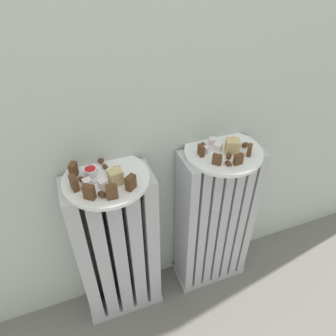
% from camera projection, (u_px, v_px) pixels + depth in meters
% --- Properties ---
extents(radiator_left, '(0.29, 0.13, 0.66)m').
position_uv_depth(radiator_left, '(118.00, 251.00, 1.13)').
color(radiator_left, '#B2B2B7').
rests_on(radiator_left, ground_plane).
extents(radiator_right, '(0.29, 0.13, 0.66)m').
position_uv_depth(radiator_right, '(214.00, 222.00, 1.24)').
color(radiator_right, '#B2B2B7').
rests_on(radiator_right, ground_plane).
extents(plate_left, '(0.26, 0.26, 0.01)m').
position_uv_depth(plate_left, '(106.00, 179.00, 0.92)').
color(plate_left, white).
rests_on(plate_left, radiator_left).
extents(plate_right, '(0.26, 0.26, 0.01)m').
position_uv_depth(plate_right, '(223.00, 152.00, 1.03)').
color(plate_right, white).
rests_on(plate_right, radiator_right).
extents(dark_cake_slice_left_0, '(0.03, 0.03, 0.04)m').
position_uv_depth(dark_cake_slice_left_0, '(73.00, 170.00, 0.91)').
color(dark_cake_slice_left_0, '#56351E').
rests_on(dark_cake_slice_left_0, plate_left).
extents(dark_cake_slice_left_1, '(0.02, 0.03, 0.04)m').
position_uv_depth(dark_cake_slice_left_1, '(74.00, 183.00, 0.86)').
color(dark_cake_slice_left_1, '#56351E').
rests_on(dark_cake_slice_left_1, plate_left).
extents(dark_cake_slice_left_2, '(0.03, 0.03, 0.04)m').
position_uv_depth(dark_cake_slice_left_2, '(89.00, 192.00, 0.84)').
color(dark_cake_slice_left_2, '#56351E').
rests_on(dark_cake_slice_left_2, plate_left).
extents(dark_cake_slice_left_3, '(0.03, 0.02, 0.04)m').
position_uv_depth(dark_cake_slice_left_3, '(112.00, 192.00, 0.84)').
color(dark_cake_slice_left_3, '#56351E').
rests_on(dark_cake_slice_left_3, plate_left).
extents(dark_cake_slice_left_4, '(0.03, 0.03, 0.04)m').
position_uv_depth(dark_cake_slice_left_4, '(131.00, 183.00, 0.87)').
color(dark_cake_slice_left_4, '#56351E').
rests_on(dark_cake_slice_left_4, plate_left).
extents(marble_cake_slice_left_0, '(0.04, 0.04, 0.04)m').
position_uv_depth(marble_cake_slice_left_0, '(116.00, 177.00, 0.88)').
color(marble_cake_slice_left_0, tan).
rests_on(marble_cake_slice_left_0, plate_left).
extents(turkish_delight_left_0, '(0.02, 0.02, 0.02)m').
position_uv_depth(turkish_delight_left_0, '(117.00, 166.00, 0.94)').
color(turkish_delight_left_0, white).
rests_on(turkish_delight_left_0, plate_left).
extents(turkish_delight_left_1, '(0.03, 0.03, 0.02)m').
position_uv_depth(turkish_delight_left_1, '(87.00, 183.00, 0.88)').
color(turkish_delight_left_1, white).
rests_on(turkish_delight_left_1, plate_left).
extents(turkish_delight_left_2, '(0.03, 0.03, 0.02)m').
position_uv_depth(turkish_delight_left_2, '(103.00, 184.00, 0.88)').
color(turkish_delight_left_2, white).
rests_on(turkish_delight_left_2, plate_left).
extents(turkish_delight_left_3, '(0.03, 0.03, 0.02)m').
position_uv_depth(turkish_delight_left_3, '(110.00, 172.00, 0.92)').
color(turkish_delight_left_3, white).
rests_on(turkish_delight_left_3, plate_left).
extents(medjool_date_left_0, '(0.03, 0.03, 0.01)m').
position_uv_depth(medjool_date_left_0, '(82.00, 179.00, 0.90)').
color(medjool_date_left_0, '#4C2814').
rests_on(medjool_date_left_0, plate_left).
extents(medjool_date_left_1, '(0.02, 0.03, 0.02)m').
position_uv_depth(medjool_date_left_1, '(101.00, 160.00, 0.97)').
color(medjool_date_left_1, '#4C2814').
rests_on(medjool_date_left_1, plate_left).
extents(medjool_date_left_2, '(0.02, 0.03, 0.02)m').
position_uv_depth(medjool_date_left_2, '(105.00, 167.00, 0.94)').
color(medjool_date_left_2, '#4C2814').
rests_on(medjool_date_left_2, plate_left).
extents(medjool_date_left_3, '(0.03, 0.03, 0.02)m').
position_uv_depth(medjool_date_left_3, '(102.00, 194.00, 0.85)').
color(medjool_date_left_3, '#4C2814').
rests_on(medjool_date_left_3, plate_left).
extents(jam_bowl_left, '(0.04, 0.04, 0.02)m').
position_uv_depth(jam_bowl_left, '(91.00, 172.00, 0.92)').
color(jam_bowl_left, white).
rests_on(jam_bowl_left, plate_left).
extents(dark_cake_slice_right_0, '(0.01, 0.03, 0.04)m').
position_uv_depth(dark_cake_slice_right_0, '(201.00, 150.00, 0.99)').
color(dark_cake_slice_right_0, '#56351E').
rests_on(dark_cake_slice_right_0, plate_right).
extents(dark_cake_slice_right_1, '(0.03, 0.03, 0.04)m').
position_uv_depth(dark_cake_slice_right_1, '(217.00, 159.00, 0.96)').
color(dark_cake_slice_right_1, '#56351E').
rests_on(dark_cake_slice_right_1, plate_right).
extents(dark_cake_slice_right_2, '(0.03, 0.02, 0.04)m').
position_uv_depth(dark_cake_slice_right_2, '(238.00, 159.00, 0.96)').
color(dark_cake_slice_right_2, '#56351E').
rests_on(dark_cake_slice_right_2, plate_right).
extents(dark_cake_slice_right_3, '(0.03, 0.03, 0.04)m').
position_uv_depth(dark_cake_slice_right_3, '(250.00, 150.00, 0.99)').
color(dark_cake_slice_right_3, '#56351E').
rests_on(dark_cake_slice_right_3, plate_right).
extents(marble_cake_slice_right_0, '(0.05, 0.05, 0.05)m').
position_uv_depth(marble_cake_slice_right_0, '(233.00, 146.00, 1.00)').
color(marble_cake_slice_right_0, tan).
rests_on(marble_cake_slice_right_0, plate_right).
extents(turkish_delight_right_0, '(0.03, 0.03, 0.02)m').
position_uv_depth(turkish_delight_right_0, '(218.00, 147.00, 1.02)').
color(turkish_delight_right_0, white).
rests_on(turkish_delight_right_0, plate_right).
extents(turkish_delight_right_1, '(0.03, 0.03, 0.02)m').
position_uv_depth(turkish_delight_right_1, '(212.00, 141.00, 1.05)').
color(turkish_delight_right_1, white).
rests_on(turkish_delight_right_1, plate_right).
extents(turkish_delight_right_2, '(0.03, 0.03, 0.02)m').
position_uv_depth(turkish_delight_right_2, '(206.00, 149.00, 1.01)').
color(turkish_delight_right_2, white).
rests_on(turkish_delight_right_2, plate_right).
extents(medjool_date_right_0, '(0.03, 0.02, 0.02)m').
position_uv_depth(medjool_date_right_0, '(245.00, 145.00, 1.04)').
color(medjool_date_right_0, '#4C2814').
rests_on(medjool_date_right_0, plate_right).
extents(medjool_date_right_1, '(0.03, 0.03, 0.01)m').
position_uv_depth(medjool_date_right_1, '(229.00, 156.00, 0.99)').
color(medjool_date_right_1, '#4C2814').
rests_on(medjool_date_right_1, plate_right).
extents(medjool_date_right_2, '(0.02, 0.03, 0.01)m').
position_uv_depth(medjool_date_right_2, '(204.00, 145.00, 1.04)').
color(medjool_date_right_2, '#4C2814').
rests_on(medjool_date_right_2, plate_right).
extents(medjool_date_right_3, '(0.02, 0.03, 0.02)m').
position_uv_depth(medjool_date_right_3, '(228.00, 163.00, 0.96)').
color(medjool_date_right_3, '#4C2814').
rests_on(medjool_date_right_3, plate_right).
extents(jam_bowl_right, '(0.04, 0.04, 0.02)m').
position_uv_depth(jam_bowl_right, '(234.00, 142.00, 1.05)').
color(jam_bowl_right, white).
rests_on(jam_bowl_right, plate_right).
extents(fork, '(0.04, 0.09, 0.00)m').
position_uv_depth(fork, '(100.00, 185.00, 0.89)').
color(fork, silver).
rests_on(fork, plate_left).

